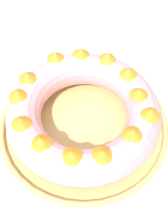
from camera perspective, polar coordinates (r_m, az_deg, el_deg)
dining_table at (r=0.70m, az=-0.49°, el=-5.87°), size 1.60×1.26×0.77m
serving_dish at (r=0.63m, az=0.00°, el=-2.23°), size 0.34×0.34×0.02m
bundt_cake at (r=0.59m, az=-0.01°, el=0.11°), size 0.29×0.29×0.08m
napkin at (r=0.83m, az=10.05°, el=14.14°), size 0.20×0.16×0.00m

